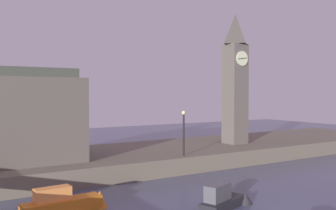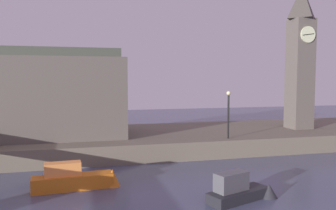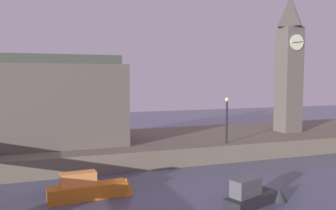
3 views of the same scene
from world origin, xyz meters
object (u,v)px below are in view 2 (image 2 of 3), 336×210
object	(u,v)px
clock_tower	(300,55)
boat_barge_dark	(243,190)
boat_patrol_orange	(78,179)
parliament_hall	(36,93)
streetlamp	(228,109)

from	to	relation	value
clock_tower	boat_barge_dark	distance (m)	20.70
clock_tower	boat_patrol_orange	distance (m)	25.07
parliament_hall	boat_patrol_orange	xyz separation A→B (m)	(3.40, -10.33, -4.72)
parliament_hall	streetlamp	bearing A→B (deg)	-16.15
parliament_hall	boat_barge_dark	size ratio (longest dim) A/B	3.14
streetlamp	boat_patrol_orange	world-z (taller)	streetlamp
parliament_hall	boat_patrol_orange	world-z (taller)	parliament_hall
clock_tower	streetlamp	world-z (taller)	clock_tower
parliament_hall	streetlamp	size ratio (longest dim) A/B	3.48
parliament_hall	streetlamp	distance (m)	16.31
boat_barge_dark	boat_patrol_orange	xyz separation A→B (m)	(-8.60, 4.15, 0.06)
clock_tower	boat_patrol_orange	size ratio (longest dim) A/B	2.74
boat_barge_dark	boat_patrol_orange	world-z (taller)	boat_patrol_orange
clock_tower	boat_barge_dark	world-z (taller)	clock_tower
boat_patrol_orange	boat_barge_dark	bearing A→B (deg)	-25.78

